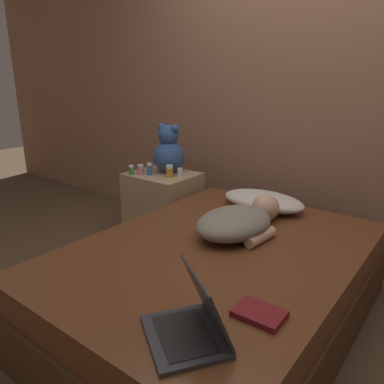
{
  "coord_description": "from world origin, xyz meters",
  "views": [
    {
      "loc": [
        0.97,
        -1.49,
        1.29
      ],
      "look_at": [
        -0.34,
        0.23,
        0.63
      ],
      "focal_mm": 35.0,
      "sensor_mm": 36.0,
      "label": 1
    }
  ],
  "objects_px": {
    "pillow": "(263,201)",
    "bottle_clear": "(180,172)",
    "bottle_green": "(131,170)",
    "teddy_bear": "(169,151)",
    "person_lying": "(240,221)",
    "bottle_amber": "(169,171)",
    "book": "(259,314)",
    "laptop": "(193,322)",
    "bottle_blue": "(150,169)",
    "bottle_pink": "(141,170)"
  },
  "relations": [
    {
      "from": "bottle_amber",
      "to": "book",
      "type": "distance_m",
      "value": 1.66
    },
    {
      "from": "person_lying",
      "to": "bottle_amber",
      "type": "xyz_separation_m",
      "value": [
        -0.85,
        0.39,
        0.08
      ]
    },
    {
      "from": "pillow",
      "to": "bottle_pink",
      "type": "bearing_deg",
      "value": -172.41
    },
    {
      "from": "bottle_pink",
      "to": "bottle_blue",
      "type": "height_order",
      "value": "bottle_blue"
    },
    {
      "from": "laptop",
      "to": "bottle_pink",
      "type": "xyz_separation_m",
      "value": [
        -1.42,
        1.18,
        0.09
      ]
    },
    {
      "from": "person_lying",
      "to": "laptop",
      "type": "height_order",
      "value": "laptop"
    },
    {
      "from": "bottle_pink",
      "to": "bottle_blue",
      "type": "relative_size",
      "value": 0.83
    },
    {
      "from": "pillow",
      "to": "bottle_clear",
      "type": "xyz_separation_m",
      "value": [
        -0.72,
        0.0,
        0.08
      ]
    },
    {
      "from": "book",
      "to": "bottle_blue",
      "type": "bearing_deg",
      "value": 146.63
    },
    {
      "from": "bottle_green",
      "to": "teddy_bear",
      "type": "bearing_deg",
      "value": 51.89
    },
    {
      "from": "teddy_bear",
      "to": "bottle_blue",
      "type": "height_order",
      "value": "teddy_bear"
    },
    {
      "from": "bottle_green",
      "to": "laptop",
      "type": "bearing_deg",
      "value": -37.58
    },
    {
      "from": "person_lying",
      "to": "book",
      "type": "distance_m",
      "value": 0.77
    },
    {
      "from": "bottle_pink",
      "to": "bottle_amber",
      "type": "height_order",
      "value": "bottle_amber"
    },
    {
      "from": "pillow",
      "to": "bottle_blue",
      "type": "bearing_deg",
      "value": -173.72
    },
    {
      "from": "pillow",
      "to": "book",
      "type": "relative_size",
      "value": 3.08
    },
    {
      "from": "bottle_blue",
      "to": "book",
      "type": "relative_size",
      "value": 0.52
    },
    {
      "from": "bottle_green",
      "to": "book",
      "type": "distance_m",
      "value": 1.85
    },
    {
      "from": "teddy_bear",
      "to": "book",
      "type": "relative_size",
      "value": 2.13
    },
    {
      "from": "bottle_blue",
      "to": "bottle_amber",
      "type": "distance_m",
      "value": 0.18
    },
    {
      "from": "bottle_pink",
      "to": "book",
      "type": "bearing_deg",
      "value": -31.38
    },
    {
      "from": "teddy_bear",
      "to": "bottle_green",
      "type": "distance_m",
      "value": 0.33
    },
    {
      "from": "bottle_green",
      "to": "bottle_amber",
      "type": "bearing_deg",
      "value": 20.18
    },
    {
      "from": "bottle_green",
      "to": "pillow",
      "type": "bearing_deg",
      "value": 9.52
    },
    {
      "from": "person_lying",
      "to": "bottle_blue",
      "type": "bearing_deg",
      "value": 166.82
    },
    {
      "from": "pillow",
      "to": "bottle_blue",
      "type": "height_order",
      "value": "bottle_blue"
    },
    {
      "from": "pillow",
      "to": "person_lying",
      "type": "distance_m",
      "value": 0.47
    },
    {
      "from": "bottle_clear",
      "to": "book",
      "type": "height_order",
      "value": "bottle_clear"
    },
    {
      "from": "laptop",
      "to": "bottle_green",
      "type": "xyz_separation_m",
      "value": [
        -1.48,
        1.14,
        0.09
      ]
    },
    {
      "from": "bottle_amber",
      "to": "book",
      "type": "relative_size",
      "value": 0.52
    },
    {
      "from": "bottle_clear",
      "to": "teddy_bear",
      "type": "bearing_deg",
      "value": 161.02
    },
    {
      "from": "laptop",
      "to": "bottle_amber",
      "type": "relative_size",
      "value": 4.01
    },
    {
      "from": "pillow",
      "to": "bottle_pink",
      "type": "relative_size",
      "value": 7.2
    },
    {
      "from": "teddy_bear",
      "to": "book",
      "type": "xyz_separation_m",
      "value": [
        1.42,
        -1.14,
        -0.26
      ]
    },
    {
      "from": "book",
      "to": "bottle_clear",
      "type": "bearing_deg",
      "value": 139.3
    },
    {
      "from": "bottle_pink",
      "to": "bottle_amber",
      "type": "relative_size",
      "value": 0.81
    },
    {
      "from": "laptop",
      "to": "teddy_bear",
      "type": "bearing_deg",
      "value": 167.51
    },
    {
      "from": "pillow",
      "to": "person_lying",
      "type": "relative_size",
      "value": 0.84
    },
    {
      "from": "book",
      "to": "teddy_bear",
      "type": "bearing_deg",
      "value": 141.28
    },
    {
      "from": "bottle_green",
      "to": "bottle_amber",
      "type": "distance_m",
      "value": 0.32
    },
    {
      "from": "person_lying",
      "to": "bottle_pink",
      "type": "relative_size",
      "value": 8.53
    },
    {
      "from": "bottle_pink",
      "to": "bottle_amber",
      "type": "distance_m",
      "value": 0.25
    },
    {
      "from": "bottle_clear",
      "to": "bottle_amber",
      "type": "bearing_deg",
      "value": -122.31
    },
    {
      "from": "bottle_amber",
      "to": "bottle_pink",
      "type": "bearing_deg",
      "value": -164.76
    },
    {
      "from": "bottle_pink",
      "to": "book",
      "type": "xyz_separation_m",
      "value": [
        1.55,
        -0.94,
        -0.13
      ]
    },
    {
      "from": "book",
      "to": "laptop",
      "type": "bearing_deg",
      "value": -118.45
    },
    {
      "from": "bottle_blue",
      "to": "person_lying",
      "type": "bearing_deg",
      "value": -18.96
    },
    {
      "from": "bottle_clear",
      "to": "bottle_green",
      "type": "distance_m",
      "value": 0.39
    },
    {
      "from": "bottle_blue",
      "to": "bottle_amber",
      "type": "relative_size",
      "value": 0.98
    },
    {
      "from": "pillow",
      "to": "bottle_amber",
      "type": "relative_size",
      "value": 5.86
    }
  ]
}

